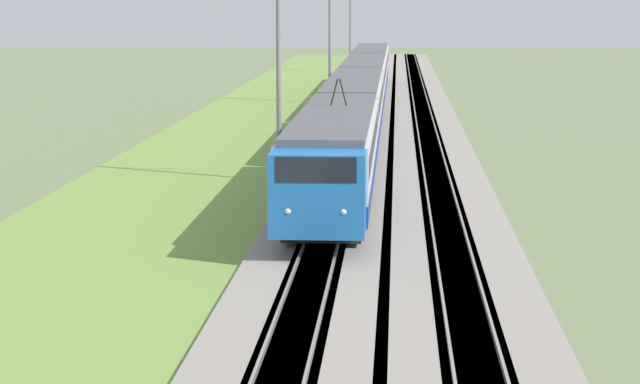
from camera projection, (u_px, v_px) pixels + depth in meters
name	position (u px, v px, depth m)	size (l,w,h in m)	color
ballast_main	(344.00, 177.00, 55.52)	(240.00, 4.40, 0.30)	gray
ballast_adjacent	(436.00, 178.00, 55.27)	(240.00, 4.40, 0.30)	gray
track_main	(344.00, 177.00, 55.52)	(240.00, 1.57, 0.45)	#4C4238
track_adjacent	(436.00, 178.00, 55.27)	(240.00, 1.57, 0.45)	#4C4238
grass_verge	(215.00, 178.00, 55.89)	(240.00, 12.03, 0.12)	olive
passenger_train	(360.00, 91.00, 78.49)	(84.91, 2.99, 4.85)	blue
catenary_mast_mid	(280.00, 75.00, 53.86)	(0.22, 2.56, 9.24)	slate
catenary_mast_far	(331.00, 41.00, 94.32)	(0.22, 2.56, 9.35)	slate
catenary_mast_distant	(351.00, 29.00, 134.79)	(0.22, 2.56, 9.18)	slate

